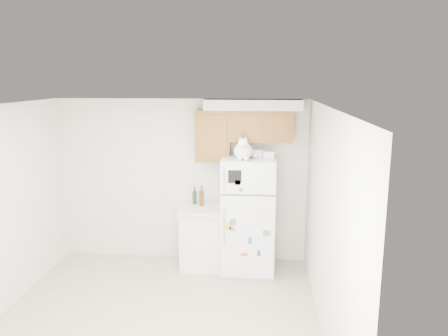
# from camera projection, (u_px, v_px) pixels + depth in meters

# --- Properties ---
(ground_plane) EXTENTS (3.80, 4.00, 0.01)m
(ground_plane) POSITION_uv_depth(u_px,v_px,m) (155.00, 326.00, 5.03)
(ground_plane) COLOR tan
(room_shell) EXTENTS (3.84, 4.04, 2.52)m
(room_shell) POSITION_uv_depth(u_px,v_px,m) (166.00, 180.00, 4.92)
(room_shell) COLOR silver
(room_shell) RESTS_ON ground_plane
(refrigerator) EXTENTS (0.76, 0.78, 1.70)m
(refrigerator) POSITION_uv_depth(u_px,v_px,m) (248.00, 215.00, 6.34)
(refrigerator) COLOR white
(refrigerator) RESTS_ON ground_plane
(base_counter) EXTENTS (0.64, 0.64, 0.92)m
(base_counter) POSITION_uv_depth(u_px,v_px,m) (202.00, 237.00, 6.55)
(base_counter) COLOR white
(base_counter) RESTS_ON ground_plane
(cat) EXTENTS (0.33, 0.48, 0.34)m
(cat) POSITION_uv_depth(u_px,v_px,m) (243.00, 150.00, 5.99)
(cat) COLOR white
(cat) RESTS_ON refrigerator
(storage_box_back) EXTENTS (0.22, 0.19, 0.10)m
(storage_box_back) POSITION_uv_depth(u_px,v_px,m) (258.00, 153.00, 6.20)
(storage_box_back) COLOR white
(storage_box_back) RESTS_ON refrigerator
(storage_box_front) EXTENTS (0.16, 0.12, 0.09)m
(storage_box_front) POSITION_uv_depth(u_px,v_px,m) (268.00, 155.00, 6.11)
(storage_box_front) COLOR white
(storage_box_front) RESTS_ON refrigerator
(bottle_green) EXTENTS (0.06, 0.06, 0.27)m
(bottle_green) POSITION_uv_depth(u_px,v_px,m) (195.00, 195.00, 6.61)
(bottle_green) COLOR #19381E
(bottle_green) RESTS_ON base_counter
(bottle_amber) EXTENTS (0.07, 0.07, 0.31)m
(bottle_amber) POSITION_uv_depth(u_px,v_px,m) (202.00, 196.00, 6.52)
(bottle_amber) COLOR #593814
(bottle_amber) RESTS_ON base_counter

